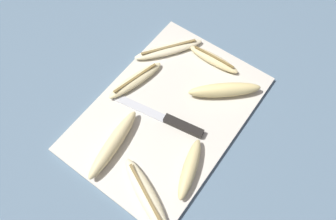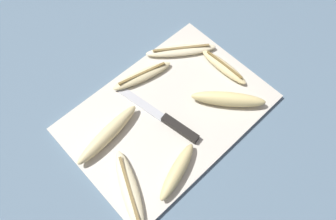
{
  "view_description": "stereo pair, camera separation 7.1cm",
  "coord_description": "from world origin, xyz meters",
  "views": [
    {
      "loc": [
        -0.31,
        -0.23,
        0.76
      ],
      "look_at": [
        0.0,
        0.0,
        0.02
      ],
      "focal_mm": 35.0,
      "sensor_mm": 36.0,
      "label": 1
    },
    {
      "loc": [
        -0.27,
        -0.28,
        0.76
      ],
      "look_at": [
        0.0,
        0.0,
        0.02
      ],
      "focal_mm": 35.0,
      "sensor_mm": 36.0,
      "label": 2
    }
  ],
  "objects": [
    {
      "name": "banana_mellow_near",
      "position": [
        0.2,
        -0.01,
        0.02
      ],
      "size": [
        0.04,
        0.15,
        0.02
      ],
      "rotation": [
        0.0,
        0.0,
        3.16
      ],
      "color": "beige",
      "rests_on": "cutting_board"
    },
    {
      "name": "banana_bright_far",
      "position": [
        0.16,
        0.11,
        0.02
      ],
      "size": [
        0.18,
        0.15,
        0.02
      ],
      "rotation": [
        0.0,
        0.0,
        4.09
      ],
      "color": "beige",
      "rests_on": "cutting_board"
    },
    {
      "name": "cutting_board",
      "position": [
        0.0,
        0.0,
        0.01
      ],
      "size": [
        0.51,
        0.35,
        0.01
      ],
      "color": "beige",
      "rests_on": "ground_plane"
    },
    {
      "name": "knife",
      "position": [
        -0.02,
        -0.03,
        0.02
      ],
      "size": [
        0.06,
        0.26,
        0.02
      ],
      "rotation": [
        0.0,
        0.0,
        0.16
      ],
      "color": "black",
      "rests_on": "cutting_board"
    },
    {
      "name": "banana_soft_right",
      "position": [
        0.02,
        0.12,
        0.02
      ],
      "size": [
        0.18,
        0.07,
        0.02
      ],
      "rotation": [
        0.0,
        0.0,
        1.33
      ],
      "color": "beige",
      "rests_on": "cutting_board"
    },
    {
      "name": "banana_ripe_center",
      "position": [
        -0.15,
        0.05,
        0.03
      ],
      "size": [
        0.2,
        0.06,
        0.04
      ],
      "rotation": [
        0.0,
        0.0,
        4.84
      ],
      "color": "beige",
      "rests_on": "cutting_board"
    },
    {
      "name": "banana_golden_short",
      "position": [
        0.13,
        -0.09,
        0.03
      ],
      "size": [
        0.15,
        0.17,
        0.04
      ],
      "rotation": [
        0.0,
        0.0,
        3.85
      ],
      "color": "#EDD689",
      "rests_on": "cutting_board"
    },
    {
      "name": "banana_pale_long",
      "position": [
        -0.2,
        -0.09,
        0.02
      ],
      "size": [
        0.12,
        0.19,
        0.02
      ],
      "rotation": [
        0.0,
        0.0,
        2.71
      ],
      "color": "beige",
      "rests_on": "cutting_board"
    },
    {
      "name": "ground_plane",
      "position": [
        0.0,
        0.0,
        0.0
      ],
      "size": [
        4.0,
        4.0,
        0.0
      ],
      "primitive_type": "plane",
      "color": "slate"
    },
    {
      "name": "banana_spotted_left",
      "position": [
        -0.1,
        -0.13,
        0.03
      ],
      "size": [
        0.15,
        0.08,
        0.03
      ],
      "rotation": [
        0.0,
        0.0,
        5.03
      ],
      "color": "#DBC684",
      "rests_on": "cutting_board"
    }
  ]
}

